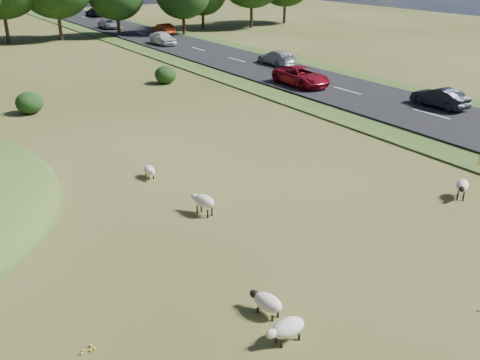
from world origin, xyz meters
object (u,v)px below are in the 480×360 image
at_px(sheep_3, 149,170).
at_px(sheep_4, 204,201).
at_px(sheep_1, 287,328).
at_px(car_5, 163,38).
at_px(marker_post, 480,157).
at_px(sheep_5, 267,302).
at_px(car_7, 163,29).
at_px(sheep_2, 462,186).
at_px(car_0, 109,24).
at_px(car_4, 301,76).
at_px(car_3, 277,57).
at_px(car_1, 440,97).
at_px(car_2, 95,12).

xyz_separation_m(sheep_3, sheep_4, (0.23, -4.95, 0.24)).
relative_size(sheep_1, sheep_3, 1.15).
relative_size(sheep_1, car_5, 0.29).
height_order(sheep_1, car_5, car_5).
xyz_separation_m(marker_post, sheep_5, (-16.19, -3.84, -0.15)).
bearing_deg(sheep_4, car_5, -40.40).
xyz_separation_m(sheep_1, car_5, (20.17, 49.76, 0.54)).
relative_size(sheep_3, car_7, 0.25).
height_order(sheep_2, sheep_4, sheep_4).
xyz_separation_m(marker_post, car_7, (7.52, 52.38, 0.37)).
bearing_deg(car_0, marker_post, -93.41).
relative_size(sheep_1, car_4, 0.24).
relative_size(sheep_5, car_4, 0.24).
height_order(marker_post, sheep_3, marker_post).
xyz_separation_m(sheep_1, car_3, (23.97, 32.38, 0.46)).
bearing_deg(car_7, marker_post, 81.83).
relative_size(marker_post, sheep_3, 1.08).
relative_size(sheep_5, car_0, 0.29).
bearing_deg(car_1, car_0, -85.98).
bearing_deg(car_2, marker_post, 84.59).
bearing_deg(car_7, car_4, 83.53).
bearing_deg(sheep_5, sheep_2, -93.41).
xyz_separation_m(sheep_2, car_1, (11.45, 10.07, 0.33)).
distance_m(car_1, car_5, 36.53).
xyz_separation_m(sheep_5, car_7, (23.71, 56.21, 0.52)).
height_order(car_0, car_3, car_3).
height_order(car_0, car_4, car_4).
xyz_separation_m(sheep_1, car_7, (23.97, 57.53, 0.50)).
bearing_deg(car_2, sheep_4, 73.95).
height_order(sheep_2, car_0, car_0).
relative_size(sheep_2, car_3, 0.26).
xyz_separation_m(car_3, car_4, (-3.80, -8.38, 0.07)).
distance_m(car_2, car_7, 26.98).
distance_m(sheep_4, car_2, 79.32).
distance_m(car_2, car_3, 52.13).
xyz_separation_m(car_4, car_7, (3.80, 33.53, -0.02)).
bearing_deg(car_5, car_1, -84.03).
distance_m(sheep_1, car_5, 53.69).
bearing_deg(sheep_4, car_7, -40.79).
distance_m(sheep_2, car_7, 55.37).
distance_m(marker_post, car_5, 44.76).
relative_size(marker_post, car_0, 0.27).
height_order(car_2, car_7, car_2).
height_order(sheep_1, sheep_5, sheep_1).
height_order(marker_post, car_3, car_3).
height_order(sheep_4, sheep_5, sheep_4).
distance_m(marker_post, sheep_2, 4.32).
distance_m(car_5, car_7, 8.65).
xyz_separation_m(sheep_3, sheep_5, (-1.54, -11.91, 0.06)).
distance_m(sheep_2, car_3, 31.21).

